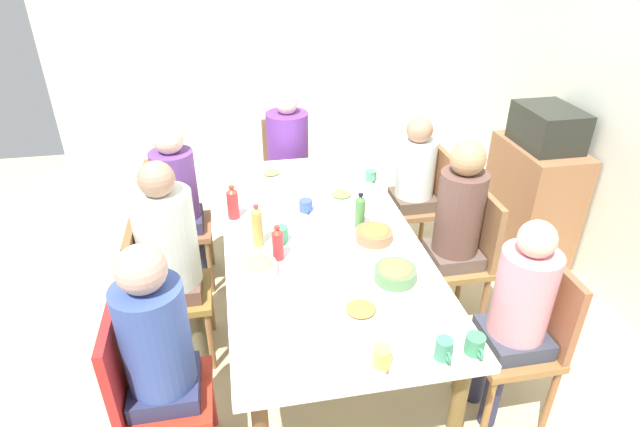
# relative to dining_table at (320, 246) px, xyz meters

# --- Properties ---
(ground_plane) EXTENTS (6.77, 6.77, 0.00)m
(ground_plane) POSITION_rel_dining_table_xyz_m (0.00, 0.00, -0.67)
(ground_plane) COLOR tan
(wall_left) EXTENTS (0.12, 4.25, 2.60)m
(wall_left) POSITION_rel_dining_table_xyz_m (-2.88, 0.00, 0.63)
(wall_left) COLOR silver
(wall_left) RESTS_ON ground_plane
(dining_table) EXTENTS (2.22, 1.09, 0.74)m
(dining_table) POSITION_rel_dining_table_xyz_m (0.00, 0.00, 0.00)
(dining_table) COLOR silver
(dining_table) RESTS_ON ground_plane
(chair_0) EXTENTS (0.40, 0.40, 0.90)m
(chair_0) POSITION_rel_dining_table_xyz_m (-0.74, 0.92, -0.16)
(chair_0) COLOR brown
(chair_0) RESTS_ON ground_plane
(person_0) EXTENTS (0.30, 0.30, 1.15)m
(person_0) POSITION_rel_dining_table_xyz_m (-0.74, 0.83, 0.01)
(person_0) COLOR brown
(person_0) RESTS_ON ground_plane
(chair_1) EXTENTS (0.40, 0.40, 0.90)m
(chair_1) POSITION_rel_dining_table_xyz_m (0.74, -0.92, -0.16)
(chair_1) COLOR red
(chair_1) RESTS_ON ground_plane
(person_1) EXTENTS (0.30, 0.30, 1.25)m
(person_1) POSITION_rel_dining_table_xyz_m (0.74, -0.83, 0.07)
(person_1) COLOR #2A384B
(person_1) RESTS_ON ground_plane
(chair_2) EXTENTS (0.40, 0.40, 0.90)m
(chair_2) POSITION_rel_dining_table_xyz_m (0.00, -0.92, -0.16)
(chair_2) COLOR olive
(chair_2) RESTS_ON ground_plane
(person_2) EXTENTS (0.33, 0.33, 1.27)m
(person_2) POSITION_rel_dining_table_xyz_m (0.00, -0.83, 0.09)
(person_2) COLOR brown
(person_2) RESTS_ON ground_plane
(chair_3) EXTENTS (0.40, 0.40, 0.90)m
(chair_3) POSITION_rel_dining_table_xyz_m (-0.74, -0.92, -0.16)
(chair_3) COLOR brown
(chair_3) RESTS_ON ground_plane
(person_3) EXTENTS (0.30, 0.30, 1.20)m
(person_3) POSITION_rel_dining_table_xyz_m (-0.74, -0.83, 0.04)
(person_3) COLOR #323C4C
(person_3) RESTS_ON ground_plane
(chair_4) EXTENTS (0.40, 0.40, 0.90)m
(chair_4) POSITION_rel_dining_table_xyz_m (0.00, 0.92, -0.16)
(chair_4) COLOR olive
(chair_4) RESTS_ON ground_plane
(person_4) EXTENTS (0.30, 0.30, 1.26)m
(person_4) POSITION_rel_dining_table_xyz_m (-0.00, 0.83, 0.07)
(person_4) COLOR brown
(person_4) RESTS_ON ground_plane
(chair_5) EXTENTS (0.40, 0.40, 0.90)m
(chair_5) POSITION_rel_dining_table_xyz_m (0.74, 0.92, -0.16)
(chair_5) COLOR olive
(chair_5) RESTS_ON ground_plane
(person_5) EXTENTS (0.30, 0.30, 1.17)m
(person_5) POSITION_rel_dining_table_xyz_m (0.74, 0.83, 0.02)
(person_5) COLOR #2C2D4C
(person_5) RESTS_ON ground_plane
(chair_6) EXTENTS (0.40, 0.40, 0.90)m
(chair_6) POSITION_rel_dining_table_xyz_m (-1.49, 0.00, -0.16)
(chair_6) COLOR olive
(chair_6) RESTS_ON ground_plane
(person_6) EXTENTS (0.34, 0.34, 1.17)m
(person_6) POSITION_rel_dining_table_xyz_m (-1.40, 0.00, 0.03)
(person_6) COLOR #2F3A4F
(person_6) RESTS_ON ground_plane
(plate_0) EXTENTS (0.26, 0.26, 0.04)m
(plate_0) POSITION_rel_dining_table_xyz_m (0.69, 0.06, 0.08)
(plate_0) COLOR white
(plate_0) RESTS_ON dining_table
(plate_1) EXTENTS (0.23, 0.23, 0.04)m
(plate_1) POSITION_rel_dining_table_xyz_m (-0.44, 0.22, 0.08)
(plate_1) COLOR silver
(plate_1) RESTS_ON dining_table
(plate_2) EXTENTS (0.21, 0.21, 0.04)m
(plate_2) POSITION_rel_dining_table_xyz_m (-0.85, -0.19, 0.08)
(plate_2) COLOR silver
(plate_2) RESTS_ON dining_table
(bowl_0) EXTENTS (0.19, 0.19, 0.08)m
(bowl_0) POSITION_rel_dining_table_xyz_m (0.29, -0.37, 0.11)
(bowl_0) COLOR beige
(bowl_0) RESTS_ON dining_table
(bowl_1) EXTENTS (0.21, 0.21, 0.09)m
(bowl_1) POSITION_rel_dining_table_xyz_m (0.47, 0.30, 0.11)
(bowl_1) COLOR #55804E
(bowl_1) RESTS_ON dining_table
(bowl_2) EXTENTS (0.21, 0.21, 0.08)m
(bowl_2) POSITION_rel_dining_table_xyz_m (0.09, 0.29, 0.11)
(bowl_2) COLOR #926645
(bowl_2) RESTS_ON dining_table
(cup_0) EXTENTS (0.12, 0.08, 0.08)m
(cup_0) POSITION_rel_dining_table_xyz_m (-0.30, -0.03, 0.10)
(cup_0) COLOR #3D55A8
(cup_0) RESTS_ON dining_table
(cup_1) EXTENTS (0.11, 0.07, 0.10)m
(cup_1) POSITION_rel_dining_table_xyz_m (1.02, 0.33, 0.11)
(cup_1) COLOR #428868
(cup_1) RESTS_ON dining_table
(cup_2) EXTENTS (0.11, 0.08, 0.07)m
(cup_2) POSITION_rel_dining_table_xyz_m (-0.65, 0.48, 0.10)
(cup_2) COLOR #4C886A
(cup_2) RESTS_ON dining_table
(cup_3) EXTENTS (0.11, 0.08, 0.09)m
(cup_3) POSITION_rel_dining_table_xyz_m (1.02, 0.06, 0.11)
(cup_3) COLOR #EBC353
(cup_3) RESTS_ON dining_table
(cup_4) EXTENTS (0.12, 0.08, 0.09)m
(cup_4) POSITION_rel_dining_table_xyz_m (0.01, -0.23, 0.11)
(cup_4) COLOR #439061
(cup_4) RESTS_ON dining_table
(cup_5) EXTENTS (0.12, 0.08, 0.09)m
(cup_5) POSITION_rel_dining_table_xyz_m (1.02, 0.47, 0.11)
(cup_5) COLOR #3F8859
(cup_5) RESTS_ON dining_table
(bottle_0) EXTENTS (0.07, 0.07, 0.21)m
(bottle_0) POSITION_rel_dining_table_xyz_m (-0.31, -0.48, 0.17)
(bottle_0) COLOR red
(bottle_0) RESTS_ON dining_table
(bottle_1) EXTENTS (0.06, 0.06, 0.22)m
(bottle_1) POSITION_rel_dining_table_xyz_m (-0.06, 0.25, 0.17)
(bottle_1) COLOR #437D3E
(bottle_1) RESTS_ON dining_table
(bottle_2) EXTENTS (0.06, 0.06, 0.25)m
(bottle_2) POSITION_rel_dining_table_xyz_m (0.02, -0.35, 0.19)
(bottle_2) COLOR gold
(bottle_2) RESTS_ON dining_table
(bottle_3) EXTENTS (0.06, 0.06, 0.20)m
(bottle_3) POSITION_rel_dining_table_xyz_m (0.18, -0.26, 0.16)
(bottle_3) COLOR red
(bottle_3) RESTS_ON dining_table
(side_cabinet) EXTENTS (0.70, 0.44, 0.90)m
(side_cabinet) POSITION_rel_dining_table_xyz_m (-0.66, 1.77, -0.22)
(side_cabinet) COLOR #91603F
(side_cabinet) RESTS_ON ground_plane
(microwave) EXTENTS (0.48, 0.36, 0.28)m
(microwave) POSITION_rel_dining_table_xyz_m (-0.66, 1.77, 0.37)
(microwave) COLOR #242620
(microwave) RESTS_ON side_cabinet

